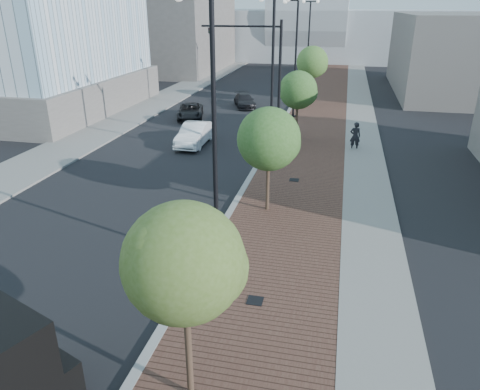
# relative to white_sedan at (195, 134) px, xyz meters

# --- Properties ---
(sidewalk) EXTENTS (7.00, 140.00, 0.12)m
(sidewalk) POSITION_rel_white_sedan_xyz_m (8.50, 15.46, -0.68)
(sidewalk) COLOR #4C2D23
(sidewalk) RESTS_ON ground
(concrete_strip) EXTENTS (2.40, 140.00, 0.13)m
(concrete_strip) POSITION_rel_white_sedan_xyz_m (11.20, 15.46, -0.67)
(concrete_strip) COLOR slate
(concrete_strip) RESTS_ON ground
(curb) EXTENTS (0.30, 140.00, 0.14)m
(curb) POSITION_rel_white_sedan_xyz_m (5.00, 15.46, -0.67)
(curb) COLOR gray
(curb) RESTS_ON ground
(west_sidewalk) EXTENTS (4.00, 140.00, 0.12)m
(west_sidewalk) POSITION_rel_white_sedan_xyz_m (-8.00, 15.46, -0.68)
(west_sidewalk) COLOR slate
(west_sidewalk) RESTS_ON ground
(white_sedan) EXTENTS (1.60, 4.49, 1.48)m
(white_sedan) POSITION_rel_white_sedan_xyz_m (0.00, 0.00, 0.00)
(white_sedan) COLOR white
(white_sedan) RESTS_ON ground
(dark_car_mid) EXTENTS (3.09, 4.74, 1.21)m
(dark_car_mid) POSITION_rel_white_sedan_xyz_m (-2.76, 7.30, -0.13)
(dark_car_mid) COLOR black
(dark_car_mid) RESTS_ON ground
(dark_car_far) EXTENTS (2.96, 4.38, 1.18)m
(dark_car_far) POSITION_rel_white_sedan_xyz_m (0.67, 12.86, -0.15)
(dark_car_far) COLOR black
(dark_car_far) RESTS_ON ground
(pedestrian) EXTENTS (0.73, 0.53, 1.86)m
(pedestrian) POSITION_rel_white_sedan_xyz_m (10.57, 1.16, 0.19)
(pedestrian) COLOR black
(pedestrian) RESTS_ON ground
(streetlight_1) EXTENTS (1.44, 0.56, 9.21)m
(streetlight_1) POSITION_rel_white_sedan_xyz_m (5.48, -14.54, 3.60)
(streetlight_1) COLOR black
(streetlight_1) RESTS_ON ground
(streetlight_2) EXTENTS (1.72, 0.56, 9.28)m
(streetlight_2) POSITION_rel_white_sedan_xyz_m (5.60, -2.54, 4.08)
(streetlight_2) COLOR black
(streetlight_2) RESTS_ON ground
(streetlight_3) EXTENTS (1.44, 0.56, 9.21)m
(streetlight_3) POSITION_rel_white_sedan_xyz_m (5.48, 9.46, 3.60)
(streetlight_3) COLOR black
(streetlight_3) RESTS_ON ground
(streetlight_4) EXTENTS (1.72, 0.56, 9.28)m
(streetlight_4) POSITION_rel_white_sedan_xyz_m (5.60, 21.46, 4.08)
(streetlight_4) COLOR black
(streetlight_4) RESTS_ON ground
(traffic_mast) EXTENTS (5.09, 0.20, 8.00)m
(traffic_mast) POSITION_rel_white_sedan_xyz_m (4.70, 0.46, 4.24)
(traffic_mast) COLOR black
(traffic_mast) RESTS_ON ground
(tree_0) EXTENTS (2.65, 2.65, 5.14)m
(tree_0) POSITION_rel_white_sedan_xyz_m (6.64, -20.52, 3.06)
(tree_0) COLOR #382619
(tree_0) RESTS_ON ground
(tree_1) EXTENTS (2.78, 2.78, 4.84)m
(tree_1) POSITION_rel_white_sedan_xyz_m (6.64, -9.52, 2.70)
(tree_1) COLOR #382619
(tree_1) RESTS_ON ground
(tree_2) EXTENTS (2.58, 2.56, 4.81)m
(tree_2) POSITION_rel_white_sedan_xyz_m (6.64, 2.48, 2.78)
(tree_2) COLOR #382619
(tree_2) RESTS_ON ground
(tree_3) EXTENTS (2.85, 2.85, 5.45)m
(tree_3) POSITION_rel_white_sedan_xyz_m (6.64, 14.48, 3.27)
(tree_3) COLOR #382619
(tree_3) RESTS_ON ground
(tower_podium) EXTENTS (19.00, 19.00, 3.00)m
(tower_podium) POSITION_rel_white_sedan_xyz_m (-19.00, 7.46, 0.76)
(tower_podium) COLOR #625C58
(tower_podium) RESTS_ON ground
(convention_center) EXTENTS (50.00, 30.00, 50.00)m
(convention_center) POSITION_rel_white_sedan_xyz_m (3.00, 60.46, 5.27)
(convention_center) COLOR #A4AAAE
(convention_center) RESTS_ON ground
(commercial_block_nw) EXTENTS (14.00, 20.00, 10.00)m
(commercial_block_nw) POSITION_rel_white_sedan_xyz_m (-15.00, 35.46, 4.26)
(commercial_block_nw) COLOR #5E5854
(commercial_block_nw) RESTS_ON ground
(commercial_block_ne) EXTENTS (12.00, 22.00, 8.00)m
(commercial_block_ne) POSITION_rel_white_sedan_xyz_m (21.00, 25.46, 3.26)
(commercial_block_ne) COLOR slate
(commercial_block_ne) RESTS_ON ground
(utility_cover_1) EXTENTS (0.50, 0.50, 0.02)m
(utility_cover_1) POSITION_rel_white_sedan_xyz_m (7.40, -16.54, -0.61)
(utility_cover_1) COLOR black
(utility_cover_1) RESTS_ON sidewalk
(utility_cover_2) EXTENTS (0.50, 0.50, 0.02)m
(utility_cover_2) POSITION_rel_white_sedan_xyz_m (7.40, -5.54, -0.61)
(utility_cover_2) COLOR black
(utility_cover_2) RESTS_ON sidewalk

